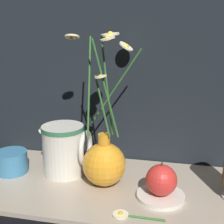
% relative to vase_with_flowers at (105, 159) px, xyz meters
% --- Properties ---
extents(ground_plane, '(6.00, 6.00, 0.00)m').
position_rel_vase_with_flowers_xyz_m(ground_plane, '(0.03, -0.00, -0.08)').
color(ground_plane, black).
extents(shelf, '(0.80, 0.35, 0.01)m').
position_rel_vase_with_flowers_xyz_m(shelf, '(0.03, -0.00, -0.08)').
color(shelf, tan).
rests_on(shelf, ground_plane).
extents(vase_with_flowers, '(0.18, 0.24, 0.40)m').
position_rel_vase_with_flowers_xyz_m(vase_with_flowers, '(0.00, 0.00, 0.00)').
color(vase_with_flowers, orange).
rests_on(vase_with_flowers, shelf).
extents(yellow_mug, '(0.10, 0.09, 0.06)m').
position_rel_vase_with_flowers_xyz_m(yellow_mug, '(-0.28, 0.01, -0.04)').
color(yellow_mug, teal).
rests_on(yellow_mug, shelf).
extents(ceramic_pitcher, '(0.14, 0.12, 0.15)m').
position_rel_vase_with_flowers_xyz_m(ceramic_pitcher, '(-0.13, 0.04, 0.01)').
color(ceramic_pitcher, beige).
rests_on(ceramic_pitcher, shelf).
extents(saucer_plate, '(0.12, 0.12, 0.01)m').
position_rel_vase_with_flowers_xyz_m(saucer_plate, '(0.15, -0.04, -0.07)').
color(saucer_plate, silver).
rests_on(saucer_plate, shelf).
extents(orange_fruit, '(0.08, 0.08, 0.09)m').
position_rel_vase_with_flowers_xyz_m(orange_fruit, '(0.15, -0.04, -0.02)').
color(orange_fruit, red).
rests_on(orange_fruit, saucer_plate).
extents(loose_daisy, '(0.12, 0.04, 0.01)m').
position_rel_vase_with_flowers_xyz_m(loose_daisy, '(0.08, -0.14, -0.07)').
color(loose_daisy, '#336B2D').
rests_on(loose_daisy, shelf).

